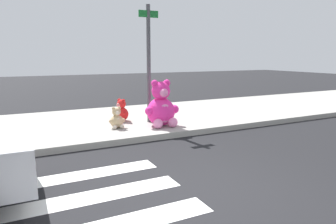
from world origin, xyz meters
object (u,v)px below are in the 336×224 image
object	(u,v)px
plush_pink_large	(161,108)
plush_yellow	(161,109)
plush_tan	(117,119)
sign_pole	(149,61)
plush_red	(121,112)

from	to	relation	value
plush_pink_large	plush_yellow	world-z (taller)	plush_pink_large
plush_tan	plush_pink_large	bearing A→B (deg)	-13.57
sign_pole	plush_pink_large	bearing A→B (deg)	-80.11
plush_yellow	plush_red	distance (m)	1.19
plush_tan	plush_red	bearing A→B (deg)	64.79
plush_pink_large	plush_tan	world-z (taller)	plush_pink_large
plush_pink_large	plush_red	xyz separation A→B (m)	(-0.78, 1.07, -0.24)
plush_pink_large	plush_red	distance (m)	1.34
plush_red	sign_pole	bearing A→B (deg)	-35.64
plush_yellow	plush_red	world-z (taller)	plush_yellow
sign_pole	plush_red	world-z (taller)	sign_pole
plush_tan	plush_red	world-z (taller)	plush_red
sign_pole	plush_tan	xyz separation A→B (m)	(-1.05, -0.31, -1.47)
sign_pole	plush_tan	bearing A→B (deg)	-163.56
plush_yellow	plush_tan	xyz separation A→B (m)	(-1.55, -0.64, -0.05)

